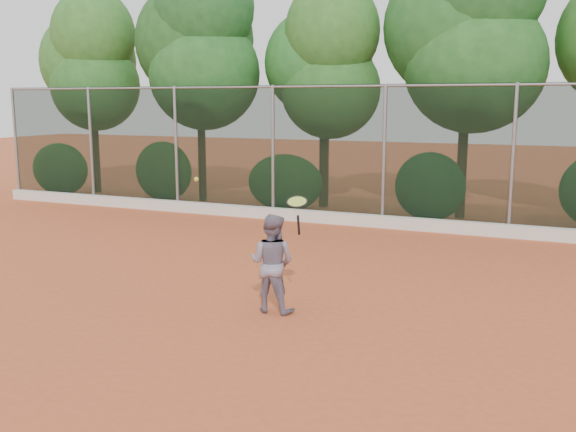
% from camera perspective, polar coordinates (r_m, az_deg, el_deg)
% --- Properties ---
extents(ground, '(80.00, 80.00, 0.00)m').
position_cam_1_polar(ground, '(9.83, -2.32, -8.15)').
color(ground, '#C0552D').
rests_on(ground, ground).
extents(concrete_curb, '(24.00, 0.20, 0.30)m').
position_cam_1_polar(concrete_curb, '(16.03, 8.21, -0.48)').
color(concrete_curb, silver).
rests_on(concrete_curb, ground).
extents(tennis_player, '(0.72, 0.56, 1.47)m').
position_cam_1_polar(tennis_player, '(9.48, -1.43, -4.21)').
color(tennis_player, slate).
rests_on(tennis_player, ground).
extents(chainlink_fence, '(24.09, 0.09, 3.50)m').
position_cam_1_polar(chainlink_fence, '(15.98, 8.54, 5.66)').
color(chainlink_fence, black).
rests_on(chainlink_fence, ground).
extents(foliage_backdrop, '(23.70, 3.63, 7.55)m').
position_cam_1_polar(foliage_backdrop, '(18.03, 8.68, 14.25)').
color(foliage_backdrop, '#3F2C18').
rests_on(foliage_backdrop, ground).
extents(tennis_racket, '(0.38, 0.37, 0.58)m').
position_cam_1_polar(tennis_racket, '(9.04, 0.82, 1.04)').
color(tennis_racket, black).
rests_on(tennis_racket, ground).
extents(tennis_ball_in_flight, '(0.07, 0.07, 0.07)m').
position_cam_1_polar(tennis_ball_in_flight, '(10.11, -8.15, 3.26)').
color(tennis_ball_in_flight, '#CDD530').
rests_on(tennis_ball_in_flight, ground).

